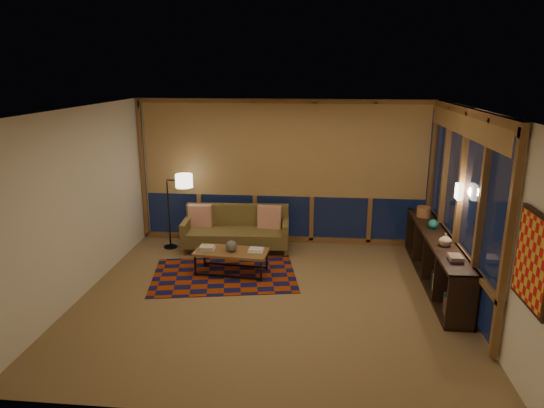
# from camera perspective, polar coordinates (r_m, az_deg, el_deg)

# --- Properties ---
(floor) EXTENTS (5.50, 5.00, 0.01)m
(floor) POSITION_cam_1_polar(r_m,az_deg,el_deg) (7.17, -0.21, -11.01)
(floor) COLOR #8A7854
(floor) RESTS_ON ground
(ceiling) EXTENTS (5.50, 5.00, 0.01)m
(ceiling) POSITION_cam_1_polar(r_m,az_deg,el_deg) (6.43, -0.24, 11.05)
(ceiling) COLOR white
(ceiling) RESTS_ON walls
(walls) EXTENTS (5.51, 5.01, 2.70)m
(walls) POSITION_cam_1_polar(r_m,az_deg,el_deg) (6.67, -0.22, -0.58)
(walls) COLOR white
(walls) RESTS_ON floor
(window_wall_back) EXTENTS (5.30, 0.16, 2.60)m
(window_wall_back) POSITION_cam_1_polar(r_m,az_deg,el_deg) (9.02, 1.36, 3.69)
(window_wall_back) COLOR brown
(window_wall_back) RESTS_ON walls
(window_wall_right) EXTENTS (0.16, 3.70, 2.60)m
(window_wall_right) POSITION_cam_1_polar(r_m,az_deg,el_deg) (7.50, 21.11, 0.16)
(window_wall_right) COLOR brown
(window_wall_right) RESTS_ON walls
(wall_art) EXTENTS (0.06, 0.74, 0.94)m
(wall_art) POSITION_cam_1_polar(r_m,az_deg,el_deg) (5.27, 28.34, -5.84)
(wall_art) COLOR red
(wall_art) RESTS_ON walls
(wall_sconce) EXTENTS (0.12, 0.18, 0.22)m
(wall_sconce) POSITION_cam_1_polar(r_m,az_deg,el_deg) (7.29, 21.11, 1.38)
(wall_sconce) COLOR #F1E3C3
(wall_sconce) RESTS_ON walls
(sofa) EXTENTS (1.94, 0.87, 0.78)m
(sofa) POSITION_cam_1_polar(r_m,az_deg,el_deg) (8.86, -4.26, -3.02)
(sofa) COLOR brown
(sofa) RESTS_ON floor
(pillow_left) EXTENTS (0.43, 0.16, 0.42)m
(pillow_left) POSITION_cam_1_polar(r_m,az_deg,el_deg) (9.06, -8.43, -1.34)
(pillow_left) COLOR red
(pillow_left) RESTS_ON sofa
(pillow_right) EXTENTS (0.44, 0.17, 0.43)m
(pillow_right) POSITION_cam_1_polar(r_m,az_deg,el_deg) (8.88, -0.29, -1.48)
(pillow_right) COLOR red
(pillow_right) RESTS_ON sofa
(area_rug) EXTENTS (2.50, 1.90, 0.01)m
(area_rug) POSITION_cam_1_polar(r_m,az_deg,el_deg) (7.93, -5.63, -8.30)
(area_rug) COLOR maroon
(area_rug) RESTS_ON floor
(coffee_table) EXTENTS (1.22, 0.64, 0.39)m
(coffee_table) POSITION_cam_1_polar(r_m,az_deg,el_deg) (7.92, -4.78, -6.83)
(coffee_table) COLOR brown
(coffee_table) RESTS_ON floor
(book_stack_a) EXTENTS (0.24, 0.19, 0.07)m
(book_stack_a) POSITION_cam_1_polar(r_m,az_deg,el_deg) (7.92, -7.62, -5.15)
(book_stack_a) COLOR silver
(book_stack_a) RESTS_ON coffee_table
(book_stack_b) EXTENTS (0.27, 0.22, 0.05)m
(book_stack_b) POSITION_cam_1_polar(r_m,az_deg,el_deg) (7.78, -1.89, -5.45)
(book_stack_b) COLOR silver
(book_stack_b) RESTS_ON coffee_table
(ceramic_pot) EXTENTS (0.19, 0.19, 0.19)m
(ceramic_pot) POSITION_cam_1_polar(r_m,az_deg,el_deg) (7.80, -4.80, -4.93)
(ceramic_pot) COLOR #2A2B2E
(ceramic_pot) RESTS_ON coffee_table
(floor_lamp) EXTENTS (0.49, 0.34, 1.41)m
(floor_lamp) POSITION_cam_1_polar(r_m,az_deg,el_deg) (9.07, -12.08, -0.80)
(floor_lamp) COLOR black
(floor_lamp) RESTS_ON floor
(bookshelf) EXTENTS (0.40, 3.03, 0.76)m
(bookshelf) POSITION_cam_1_polar(r_m,az_deg,el_deg) (7.94, 18.72, -6.18)
(bookshelf) COLOR black
(bookshelf) RESTS_ON floor
(basket) EXTENTS (0.29, 0.29, 0.18)m
(basket) POSITION_cam_1_polar(r_m,az_deg,el_deg) (8.72, 17.42, -0.88)
(basket) COLOR #B17143
(basket) RESTS_ON bookshelf
(teal_bowl) EXTENTS (0.17, 0.17, 0.15)m
(teal_bowl) POSITION_cam_1_polar(r_m,az_deg,el_deg) (8.13, 18.43, -2.26)
(teal_bowl) COLOR teal
(teal_bowl) RESTS_ON bookshelf
(vase) EXTENTS (0.21, 0.21, 0.19)m
(vase) POSITION_cam_1_polar(r_m,az_deg,el_deg) (7.39, 19.73, -3.96)
(vase) COLOR tan
(vase) RESTS_ON bookshelf
(shelf_book_stack) EXTENTS (0.22, 0.29, 0.08)m
(shelf_book_stack) POSITION_cam_1_polar(r_m,az_deg,el_deg) (6.90, 20.77, -5.94)
(shelf_book_stack) COLOR silver
(shelf_book_stack) RESTS_ON bookshelf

